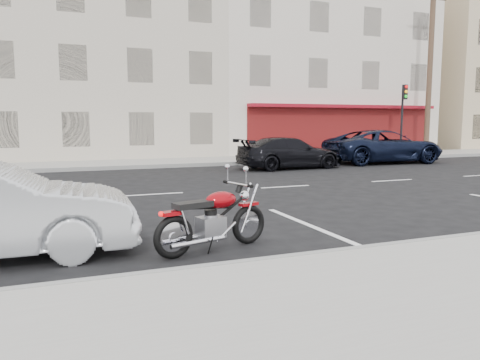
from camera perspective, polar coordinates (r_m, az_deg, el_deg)
The scene contains 13 objects.
ground at distance 13.45m, azimuth -2.06°, elevation -1.27°, with size 120.00×120.00×0.00m, color black.
sidewalk_far at distance 21.33m, azimuth -23.03°, elevation 1.51°, with size 80.00×3.40×0.15m, color gray.
curb_near at distance 5.88m, azimuth -26.35°, elevation -12.45°, with size 80.00×0.12×0.16m, color gray.
curb_far at distance 19.63m, azimuth -23.14°, elevation 1.07°, with size 80.00×0.12×0.16m, color gray.
bldg_cream at distance 29.18m, azimuth -17.19°, elevation 14.32°, with size 12.00×12.00×11.50m, color #B8AE9A.
bldg_corner at distance 32.99m, azimuth 6.70°, elevation 14.60°, with size 14.00×12.00×12.50m, color beige.
bldg_far_east at distance 42.09m, azimuth 25.35°, elevation 11.33°, with size 12.00×12.00×11.00m, color tan.
utility_pole at distance 29.20m, azimuth 22.12°, elevation 12.12°, with size 1.80×0.30×9.00m.
traffic_light at distance 27.53m, azimuth 19.25°, elevation 8.01°, with size 0.26×0.30×3.80m.
fire_hydrant at distance 26.75m, azimuth 16.40°, elevation 3.81°, with size 0.20×0.20×0.72m.
motorcycle at distance 7.59m, azimuth 1.20°, elevation -4.34°, with size 1.98×0.84×1.01m.
suv_far at distance 23.19m, azimuth 17.12°, elevation 3.93°, with size 2.59×5.62×1.56m, color black.
car_far at distance 19.66m, azimuth 6.01°, elevation 3.30°, with size 1.83×4.51×1.31m, color black.
Camera 1 is at (-4.46, -12.53, 1.98)m, focal length 35.00 mm.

